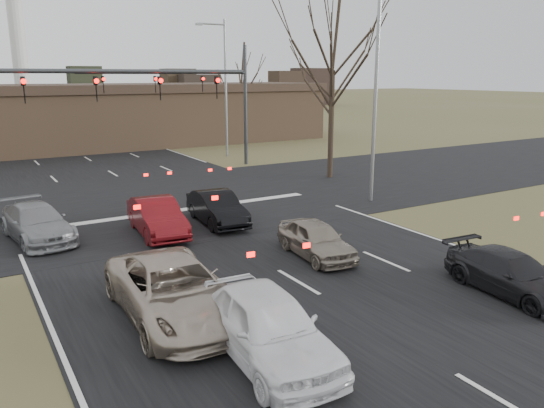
{
  "coord_description": "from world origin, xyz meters",
  "views": [
    {
      "loc": [
        -8.33,
        -9.33,
        6.04
      ],
      "look_at": [
        0.23,
        4.9,
        2.0
      ],
      "focal_mm": 35.0,
      "sensor_mm": 36.0,
      "label": 1
    }
  ],
  "objects_px": {
    "streetlight_right_near": "(373,85)",
    "streetlight_right_far": "(223,82)",
    "mast_arm_far": "(207,91)",
    "car_charcoal_sedan": "(511,274)",
    "building": "(91,116)",
    "car_black_hatch": "(217,208)",
    "car_red_ahead": "(157,217)",
    "mast_arm_near": "(42,101)",
    "car_grey_ahead": "(37,223)",
    "car_silver_suv": "(174,290)",
    "car_silver_ahead": "(316,239)",
    "car_white_sedan": "(267,325)"
  },
  "relations": [
    {
      "from": "streetlight_right_near",
      "to": "streetlight_right_far",
      "type": "distance_m",
      "value": 17.01
    },
    {
      "from": "mast_arm_far",
      "to": "car_charcoal_sedan",
      "type": "bearing_deg",
      "value": -93.56
    },
    {
      "from": "building",
      "to": "mast_arm_far",
      "type": "relative_size",
      "value": 3.81
    },
    {
      "from": "car_black_hatch",
      "to": "car_red_ahead",
      "type": "bearing_deg",
      "value": -170.66
    },
    {
      "from": "streetlight_right_near",
      "to": "building",
      "type": "bearing_deg",
      "value": 103.69
    },
    {
      "from": "mast_arm_near",
      "to": "streetlight_right_far",
      "type": "relative_size",
      "value": 1.21
    },
    {
      "from": "car_grey_ahead",
      "to": "building",
      "type": "bearing_deg",
      "value": 65.15
    },
    {
      "from": "car_silver_suv",
      "to": "car_silver_ahead",
      "type": "distance_m",
      "value": 6.15
    },
    {
      "from": "building",
      "to": "mast_arm_far",
      "type": "bearing_deg",
      "value": -74.42
    },
    {
      "from": "car_silver_suv",
      "to": "streetlight_right_far",
      "type": "bearing_deg",
      "value": 63.01
    },
    {
      "from": "streetlight_right_far",
      "to": "car_silver_suv",
      "type": "relative_size",
      "value": 1.84
    },
    {
      "from": "mast_arm_near",
      "to": "car_grey_ahead",
      "type": "xyz_separation_m",
      "value": [
        -0.81,
        -1.41,
        -4.4
      ]
    },
    {
      "from": "car_red_ahead",
      "to": "car_silver_ahead",
      "type": "bearing_deg",
      "value": -49.83
    },
    {
      "from": "building",
      "to": "car_grey_ahead",
      "type": "height_order",
      "value": "building"
    },
    {
      "from": "mast_arm_near",
      "to": "streetlight_right_near",
      "type": "distance_m",
      "value": 14.38
    },
    {
      "from": "mast_arm_near",
      "to": "car_black_hatch",
      "type": "height_order",
      "value": "mast_arm_near"
    },
    {
      "from": "building",
      "to": "car_white_sedan",
      "type": "height_order",
      "value": "building"
    },
    {
      "from": "mast_arm_far",
      "to": "car_silver_ahead",
      "type": "xyz_separation_m",
      "value": [
        -4.36,
        -18.36,
        -4.39
      ]
    },
    {
      "from": "streetlight_right_near",
      "to": "car_silver_suv",
      "type": "relative_size",
      "value": 1.84
    },
    {
      "from": "car_silver_ahead",
      "to": "car_red_ahead",
      "type": "bearing_deg",
      "value": 131.51
    },
    {
      "from": "car_black_hatch",
      "to": "mast_arm_far",
      "type": "bearing_deg",
      "value": 71.91
    },
    {
      "from": "car_white_sedan",
      "to": "car_red_ahead",
      "type": "xyz_separation_m",
      "value": [
        1.06,
        10.21,
        -0.08
      ]
    },
    {
      "from": "streetlight_right_far",
      "to": "car_red_ahead",
      "type": "height_order",
      "value": "streetlight_right_far"
    },
    {
      "from": "streetlight_right_far",
      "to": "car_charcoal_sedan",
      "type": "bearing_deg",
      "value": -99.44
    },
    {
      "from": "streetlight_right_far",
      "to": "car_charcoal_sedan",
      "type": "xyz_separation_m",
      "value": [
        -4.62,
        -27.78,
        -4.99
      ]
    },
    {
      "from": "car_white_sedan",
      "to": "car_silver_ahead",
      "type": "relative_size",
      "value": 1.26
    },
    {
      "from": "car_silver_suv",
      "to": "car_red_ahead",
      "type": "xyz_separation_m",
      "value": [
        2.06,
        7.27,
        -0.05
      ]
    },
    {
      "from": "streetlight_right_near",
      "to": "car_charcoal_sedan",
      "type": "distance_m",
      "value": 12.57
    },
    {
      "from": "building",
      "to": "car_silver_ahead",
      "type": "bearing_deg",
      "value": -90.3
    },
    {
      "from": "building",
      "to": "car_red_ahead",
      "type": "relative_size",
      "value": 9.93
    },
    {
      "from": "mast_arm_near",
      "to": "streetlight_right_far",
      "type": "height_order",
      "value": "streetlight_right_far"
    },
    {
      "from": "mast_arm_near",
      "to": "streetlight_right_far",
      "type": "xyz_separation_m",
      "value": [
        14.55,
        14.0,
        0.51
      ]
    },
    {
      "from": "car_silver_suv",
      "to": "mast_arm_far",
      "type": "bearing_deg",
      "value": 65.11
    },
    {
      "from": "streetlight_right_near",
      "to": "car_silver_ahead",
      "type": "xyz_separation_m",
      "value": [
        -7.0,
        -5.36,
        -4.96
      ]
    },
    {
      "from": "car_silver_suv",
      "to": "car_red_ahead",
      "type": "bearing_deg",
      "value": 75.89
    },
    {
      "from": "streetlight_right_far",
      "to": "car_silver_suv",
      "type": "distance_m",
      "value": 28.15
    },
    {
      "from": "car_red_ahead",
      "to": "car_silver_suv",
      "type": "bearing_deg",
      "value": -101.05
    },
    {
      "from": "mast_arm_near",
      "to": "car_grey_ahead",
      "type": "height_order",
      "value": "mast_arm_near"
    },
    {
      "from": "mast_arm_far",
      "to": "car_silver_suv",
      "type": "bearing_deg",
      "value": -116.61
    },
    {
      "from": "car_silver_ahead",
      "to": "car_grey_ahead",
      "type": "bearing_deg",
      "value": 144.68
    },
    {
      "from": "car_white_sedan",
      "to": "car_silver_ahead",
      "type": "xyz_separation_m",
      "value": [
        4.82,
        4.91,
        -0.16
      ]
    },
    {
      "from": "car_white_sedan",
      "to": "car_black_hatch",
      "type": "relative_size",
      "value": 1.12
    },
    {
      "from": "car_silver_suv",
      "to": "car_silver_ahead",
      "type": "relative_size",
      "value": 1.48
    },
    {
      "from": "mast_arm_near",
      "to": "car_red_ahead",
      "type": "bearing_deg",
      "value": -42.94
    },
    {
      "from": "car_charcoal_sedan",
      "to": "car_red_ahead",
      "type": "xyz_separation_m",
      "value": [
        -6.64,
        10.72,
        0.11
      ]
    },
    {
      "from": "car_grey_ahead",
      "to": "streetlight_right_far",
      "type": "bearing_deg",
      "value": 37.18
    },
    {
      "from": "car_white_sedan",
      "to": "car_black_hatch",
      "type": "distance_m",
      "value": 11.05
    },
    {
      "from": "car_grey_ahead",
      "to": "car_silver_ahead",
      "type": "height_order",
      "value": "car_grey_ahead"
    },
    {
      "from": "car_white_sedan",
      "to": "car_grey_ahead",
      "type": "bearing_deg",
      "value": 108.61
    },
    {
      "from": "car_white_sedan",
      "to": "car_silver_suv",
      "type": "bearing_deg",
      "value": 113.0
    }
  ]
}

